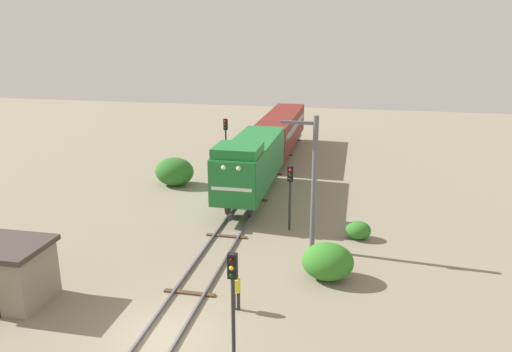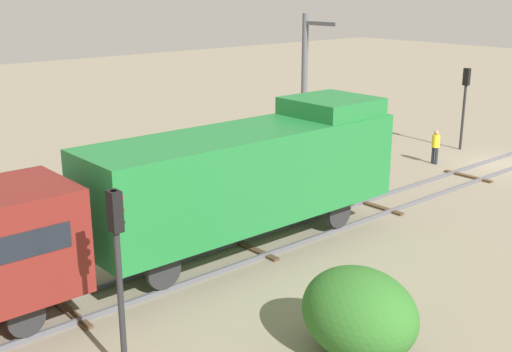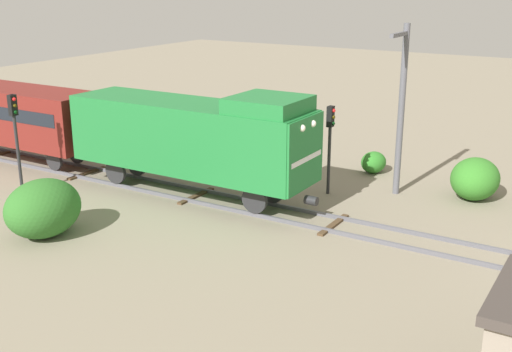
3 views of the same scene
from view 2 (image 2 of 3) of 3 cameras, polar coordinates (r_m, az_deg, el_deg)
The scene contains 11 objects.
ground_plane at distance 34.06m, azimuth 21.19°, elevation 0.93°, with size 118.11×118.11×0.00m, color gray.
railway_track at distance 34.04m, azimuth 21.21°, elevation 1.05°, with size 2.40×78.74×0.16m.
locomotive at distance 20.67m, azimuth -0.36°, elevation 0.45°, with size 2.90×11.60×4.60m.
traffic_signal_near at distance 35.96m, azimuth 18.10°, elevation 6.97°, with size 0.32×0.34×4.38m.
traffic_signal_mid at distance 26.22m, azimuth 2.76°, elevation 3.83°, with size 0.32×0.34×3.93m.
traffic_signal_far at distance 14.10m, azimuth -12.18°, elevation -6.54°, with size 0.32×0.34×4.42m.
worker_near_track at distance 32.93m, azimuth 15.67°, elevation 2.73°, with size 0.38×0.38×1.70m.
catenary_mast at distance 28.83m, azimuth 4.39°, elevation 7.36°, with size 1.94×0.28×7.38m.
bush_near at distance 30.06m, azimuth -1.87°, elevation 1.12°, with size 1.44×1.17×1.04m, color #2E7926.
bush_mid at distance 32.39m, azimuth 6.80°, elevation 2.84°, with size 2.49×2.03×1.81m, color #337B26.
bush_back at distance 15.67m, azimuth 9.14°, elevation -11.95°, with size 2.97×2.43×2.16m, color #2D6926.
Camera 2 is at (-15.12, 29.31, 8.49)m, focal length 45.00 mm.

